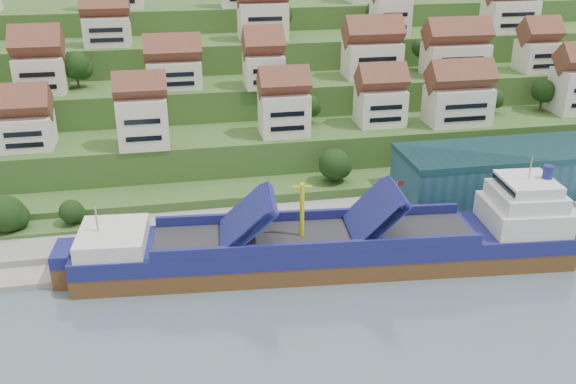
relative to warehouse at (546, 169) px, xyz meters
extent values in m
plane|color=slate|center=(-52.00, -17.00, -7.20)|extent=(300.00, 300.00, 0.00)
cube|color=gray|center=(-32.00, -2.00, -6.10)|extent=(180.00, 14.00, 2.20)
cube|color=#2D4C1E|center=(-52.00, 69.00, -5.20)|extent=(260.00, 128.00, 4.00)
cube|color=#2D4C1E|center=(-52.00, 74.00, -1.70)|extent=(260.00, 118.00, 11.00)
cube|color=#2D4C1E|center=(-52.00, 82.00, 1.80)|extent=(260.00, 102.00, 18.00)
cube|color=#2D4C1E|center=(-52.00, 90.00, 5.30)|extent=(260.00, 86.00, 25.00)
cube|color=#2D4C1E|center=(-52.00, 99.00, 8.30)|extent=(260.00, 68.00, 31.00)
cube|color=silver|center=(-101.01, 22.42, 7.07)|extent=(9.98, 8.57, 6.55)
cube|color=silver|center=(-78.26, 18.27, 8.84)|extent=(9.80, 7.03, 10.08)
cube|color=silver|center=(-49.39, 20.62, 8.23)|extent=(10.03, 7.62, 8.86)
cube|color=silver|center=(-27.27, 23.54, 7.73)|extent=(10.14, 7.73, 7.86)
cube|color=silver|center=(-10.31, 20.77, 7.88)|extent=(13.61, 8.26, 8.17)
cube|color=silver|center=(-99.65, 38.65, 14.73)|extent=(10.23, 8.98, 7.87)
cube|color=silver|center=(-71.21, 37.60, 13.81)|extent=(12.01, 7.90, 6.02)
cube|color=silver|center=(-51.40, 34.56, 14.39)|extent=(8.50, 8.56, 7.18)
cube|color=silver|center=(-24.65, 38.82, 14.87)|extent=(13.00, 8.36, 8.14)
cube|color=silver|center=(-4.39, 36.80, 14.57)|extent=(14.98, 8.18, 7.53)
cube|color=silver|center=(17.35, 36.92, 14.44)|extent=(8.93, 8.04, 7.28)
cube|color=silver|center=(-85.91, 53.24, 21.17)|extent=(10.79, 7.30, 6.75)
cube|color=silver|center=(-48.39, 53.93, 22.29)|extent=(11.88, 7.79, 8.98)
cube|color=silver|center=(-15.58, 52.89, 22.45)|extent=(9.17, 7.14, 9.31)
cube|color=silver|center=(17.44, 52.61, 21.91)|extent=(12.98, 8.47, 8.23)
ellipsoid|color=#1A3712|center=(-41.30, 9.11, 0.70)|extent=(6.37, 6.37, 6.37)
ellipsoid|color=#1A3712|center=(1.10, 26.11, 7.52)|extent=(4.65, 4.65, 4.65)
ellipsoid|color=#1A3712|center=(13.46, 26.11, 8.75)|extent=(5.35, 5.35, 5.35)
ellipsoid|color=#1A3712|center=(-42.67, 26.66, 8.05)|extent=(4.86, 4.86, 4.86)
ellipsoid|color=#1A3712|center=(-10.82, 42.83, 16.39)|extent=(4.52, 4.52, 4.52)
ellipsoid|color=#1A3712|center=(-92.51, 40.97, 15.93)|extent=(6.22, 6.22, 6.22)
ellipsoid|color=#1A3712|center=(-44.74, 56.21, 24.47)|extent=(7.61, 7.61, 7.61)
ellipsoid|color=#1A3712|center=(-17.56, 58.94, 23.19)|extent=(5.39, 5.39, 5.39)
ellipsoid|color=#1A3712|center=(-13.02, 56.97, 21.27)|extent=(4.11, 4.11, 4.11)
ellipsoid|color=#1A3712|center=(-102.42, 2.00, -1.48)|extent=(6.56, 6.56, 6.56)
ellipsoid|color=#1A3712|center=(-91.57, 2.00, -1.92)|extent=(4.32, 4.32, 4.32)
cube|color=#234C5F|center=(0.00, 0.00, 0.00)|extent=(60.00, 15.00, 10.00)
cylinder|color=gray|center=(-34.00, -7.00, -1.00)|extent=(0.16, 0.16, 8.00)
cube|color=maroon|center=(-33.40, -7.00, 2.60)|extent=(1.20, 0.05, 0.80)
cube|color=brown|center=(-49.27, -16.41, -6.20)|extent=(81.74, 19.42, 5.19)
cube|color=navy|center=(-49.27, -16.41, -2.74)|extent=(81.75, 19.54, 2.70)
cube|color=silver|center=(-83.40, -13.44, -0.14)|extent=(11.37, 12.69, 2.70)
cube|color=#262628|center=(-51.34, -16.23, -1.39)|extent=(52.62, 15.04, 0.31)
cube|color=navy|center=(-62.72, -15.24, 2.14)|extent=(8.74, 12.09, 7.18)
cube|color=navy|center=(-42.03, -17.04, 2.14)|extent=(8.35, 12.06, 7.59)
cylinder|color=yellow|center=(-53.41, -16.05, 3.18)|extent=(0.79, 0.79, 9.34)
cube|color=silver|center=(-16.18, -19.28, 0.59)|extent=(13.43, 12.87, 4.15)
cube|color=silver|center=(-16.18, -19.28, 3.91)|extent=(11.26, 11.45, 2.60)
cube|color=silver|center=(-16.18, -19.28, 6.09)|extent=(9.08, 10.03, 1.87)
cylinder|color=navy|center=(-13.08, -19.55, 8.06)|extent=(1.80, 1.80, 2.28)
camera|label=1|loc=(-73.41, -106.76, 46.98)|focal=40.00mm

